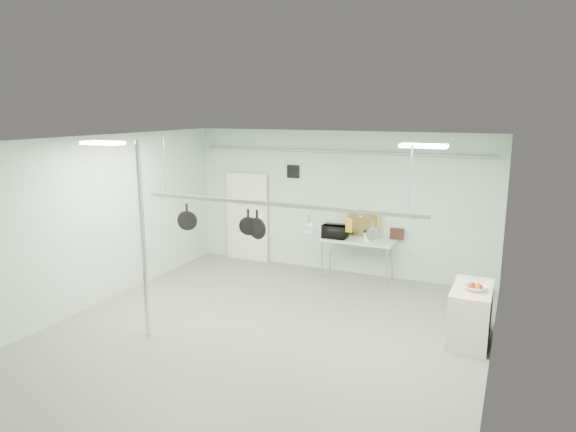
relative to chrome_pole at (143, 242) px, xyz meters
The scene contains 25 objects.
floor 2.41m from the chrome_pole, 19.44° to the left, with size 8.00×8.00×0.00m, color gray.
ceiling 2.40m from the chrome_pole, 19.44° to the left, with size 7.00×8.00×0.02m, color silver.
back_wall 4.89m from the chrome_pole, 69.68° to the left, with size 7.00×0.02×3.20m, color #B0D3C4.
right_wall 5.22m from the chrome_pole, ahead, with size 0.02×8.00×3.20m, color #B0D3C4.
door 4.61m from the chrome_pole, 97.53° to the left, with size 1.10×0.10×2.20m, color silver.
wall_vent 4.65m from the chrome_pole, 82.52° to the left, with size 0.30×0.04×0.30m, color black.
conduit_pipe 4.95m from the chrome_pole, 69.30° to the left, with size 0.07×0.07×6.60m, color gray.
chrome_pole is the anchor object (origin of this frame).
prep_table 4.85m from the chrome_pole, 61.29° to the left, with size 1.60×0.70×0.91m.
side_cabinet 5.37m from the chrome_pole, 22.41° to the left, with size 0.60×1.20×0.90m, color beige.
pot_rack 2.19m from the chrome_pole, 25.35° to the left, with size 4.80×0.06×1.00m.
light_panel_left 1.65m from the chrome_pole, 158.20° to the right, with size 0.65×0.30×0.05m, color white.
light_panel_right 4.55m from the chrome_pole, 16.31° to the left, with size 0.65×0.30×0.05m, color white.
microwave 4.52m from the chrome_pole, 66.07° to the left, with size 0.53×0.36×0.29m, color black.
coffee_canister 4.83m from the chrome_pole, 57.92° to the left, with size 0.15×0.15×0.20m, color silver.
painting_large 5.08m from the chrome_pole, 62.80° to the left, with size 0.78×0.05×0.58m, color gold.
painting_small 5.48m from the chrome_pole, 55.61° to the left, with size 0.30×0.04×0.25m, color black.
fruit_bowl 5.27m from the chrome_pole, 20.91° to the left, with size 0.34×0.34×0.08m, color white.
skillet_left 0.96m from the chrome_pole, 76.27° to the left, with size 0.34×0.06×0.47m, color black, non-canonical shape.
skillet_mid 1.70m from the chrome_pole, 32.40° to the left, with size 0.31×0.06×0.45m, color black, non-canonical shape.
skillet_right 1.83m from the chrome_pole, 29.69° to the left, with size 0.35×0.06×0.48m, color black, non-canonical shape.
whisk 2.66m from the chrome_pole, 19.94° to the left, with size 0.16×0.16×0.29m, color #B7B7BC, non-canonical shape.
grater 3.27m from the chrome_pole, 16.09° to the left, with size 0.09×0.02×0.23m, color gold, non-canonical shape.
saucepan 3.61m from the chrome_pole, 14.48° to the left, with size 0.18×0.10×0.31m, color silver, non-canonical shape.
fruit_cluster 5.27m from the chrome_pole, 20.91° to the left, with size 0.24×0.24×0.09m, color maroon, non-canonical shape.
Camera 1 is at (3.66, -6.85, 3.68)m, focal length 32.00 mm.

